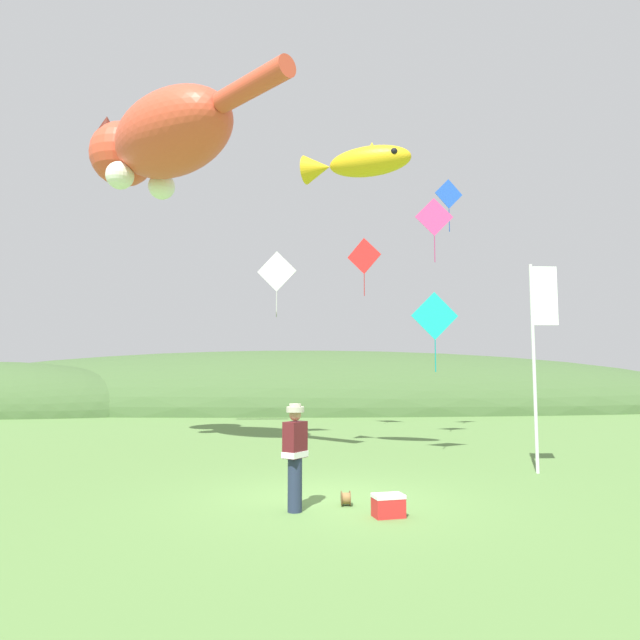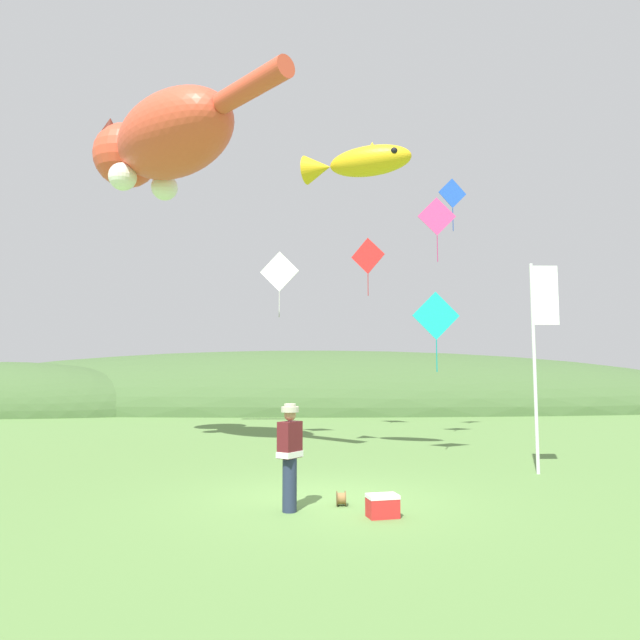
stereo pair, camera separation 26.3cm
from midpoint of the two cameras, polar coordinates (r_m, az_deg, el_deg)
The scene contains 14 objects.
ground_plane at distance 10.81m, azimuth 1.16°, elevation -17.57°, with size 120.00×120.00×0.00m, color #5B8442.
distant_hill_ridge at distance 37.64m, azimuth -4.04°, elevation -8.88°, with size 58.44×16.79×7.66m.
festival_attendant at distance 9.78m, azimuth -2.25°, elevation -13.18°, with size 0.46×0.49×1.77m.
kite_spool at distance 10.35m, azimuth 2.89°, elevation -17.39°, with size 0.16×0.25×0.25m.
picnic_cooler at distance 9.62m, azimuth 7.10°, elevation -17.96°, with size 0.55×0.42×0.36m.
festival_banner_pole at distance 14.32m, azimuth 21.59°, elevation -1.37°, with size 0.66×0.08×4.87m.
kite_giant_cat at distance 19.00m, azimuth -15.12°, elevation 16.80°, with size 6.95×7.24×2.82m.
kite_fish_windsock at distance 16.08m, azimuth 4.31°, elevation 15.44°, with size 3.10×1.94×0.93m.
kite_tube_streamer at distance 24.03m, azimuth -12.80°, elevation 16.34°, with size 2.59×0.44×0.44m.
kite_diamond_teal at distance 16.40m, azimuth 11.97°, elevation 0.37°, with size 1.36×0.10×2.27m.
kite_diamond_red at distance 23.55m, azimuth 5.13°, elevation 6.38°, with size 1.31×0.77×2.41m.
kite_diamond_white at distance 20.07m, azimuth -3.70°, elevation 4.82°, with size 1.38×0.36×2.32m.
kite_diamond_blue at distance 22.91m, azimuth 13.43°, elevation 12.19°, with size 1.14×0.27×2.07m.
kite_diamond_pink at distance 19.94m, azimuth 11.98°, elevation 10.06°, with size 1.31×0.03×2.21m.
Camera 2 is at (-0.28, -10.56, 2.27)m, focal length 32.00 mm.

